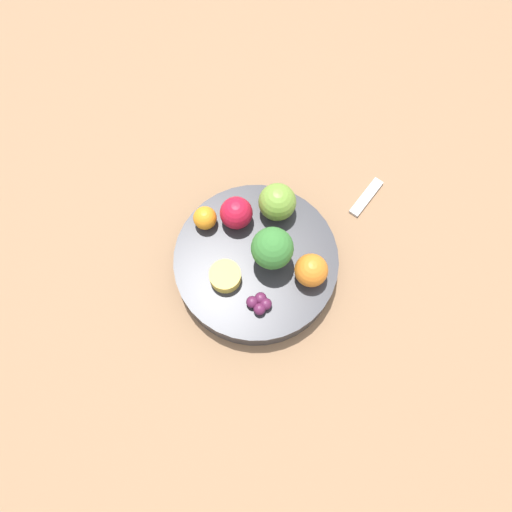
{
  "coord_description": "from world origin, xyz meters",
  "views": [
    {
      "loc": [
        -0.25,
        -0.02,
        0.75
      ],
      "look_at": [
        0.0,
        0.0,
        0.07
      ],
      "focal_mm": 35.0,
      "sensor_mm": 36.0,
      "label": 1
    }
  ],
  "objects_px": {
    "apple_red": "(277,202)",
    "orange_back": "(205,218)",
    "grape_cluster": "(260,303)",
    "orange_front": "(311,270)",
    "apple_green": "(236,213)",
    "small_cup": "(225,276)",
    "spoon": "(366,197)",
    "broccoli": "(272,249)",
    "bowl": "(256,263)"
  },
  "relations": [
    {
      "from": "orange_back",
      "to": "spoon",
      "type": "bearing_deg",
      "value": -71.95
    },
    {
      "from": "grape_cluster",
      "to": "bowl",
      "type": "bearing_deg",
      "value": 9.2
    },
    {
      "from": "bowl",
      "to": "apple_red",
      "type": "distance_m",
      "value": 0.1
    },
    {
      "from": "apple_green",
      "to": "grape_cluster",
      "type": "xyz_separation_m",
      "value": [
        -0.13,
        -0.04,
        -0.02
      ]
    },
    {
      "from": "spoon",
      "to": "grape_cluster",
      "type": "bearing_deg",
      "value": 142.0
    },
    {
      "from": "broccoli",
      "to": "apple_red",
      "type": "relative_size",
      "value": 1.36
    },
    {
      "from": "grape_cluster",
      "to": "spoon",
      "type": "distance_m",
      "value": 0.26
    },
    {
      "from": "orange_back",
      "to": "bowl",
      "type": "bearing_deg",
      "value": -122.67
    },
    {
      "from": "orange_back",
      "to": "grape_cluster",
      "type": "xyz_separation_m",
      "value": [
        -0.12,
        -0.09,
        -0.01
      ]
    },
    {
      "from": "bowl",
      "to": "orange_back",
      "type": "distance_m",
      "value": 0.1
    },
    {
      "from": "apple_red",
      "to": "broccoli",
      "type": "bearing_deg",
      "value": 178.16
    },
    {
      "from": "orange_back",
      "to": "grape_cluster",
      "type": "bearing_deg",
      "value": -143.06
    },
    {
      "from": "bowl",
      "to": "spoon",
      "type": "bearing_deg",
      "value": -52.01
    },
    {
      "from": "bowl",
      "to": "spoon",
      "type": "relative_size",
      "value": 3.34
    },
    {
      "from": "apple_red",
      "to": "grape_cluster",
      "type": "height_order",
      "value": "apple_red"
    },
    {
      "from": "broccoli",
      "to": "bowl",
      "type": "bearing_deg",
      "value": 89.39
    },
    {
      "from": "broccoli",
      "to": "spoon",
      "type": "height_order",
      "value": "broccoli"
    },
    {
      "from": "grape_cluster",
      "to": "small_cup",
      "type": "distance_m",
      "value": 0.06
    },
    {
      "from": "bowl",
      "to": "small_cup",
      "type": "height_order",
      "value": "small_cup"
    },
    {
      "from": "spoon",
      "to": "broccoli",
      "type": "bearing_deg",
      "value": 132.09
    },
    {
      "from": "orange_back",
      "to": "small_cup",
      "type": "bearing_deg",
      "value": -155.95
    },
    {
      "from": "orange_front",
      "to": "bowl",
      "type": "bearing_deg",
      "value": 75.6
    },
    {
      "from": "orange_front",
      "to": "apple_green",
      "type": "bearing_deg",
      "value": 54.76
    },
    {
      "from": "apple_red",
      "to": "small_cup",
      "type": "distance_m",
      "value": 0.13
    },
    {
      "from": "broccoli",
      "to": "apple_green",
      "type": "distance_m",
      "value": 0.08
    },
    {
      "from": "broccoli",
      "to": "spoon",
      "type": "relative_size",
      "value": 1.05
    },
    {
      "from": "apple_green",
      "to": "spoon",
      "type": "distance_m",
      "value": 0.22
    },
    {
      "from": "grape_cluster",
      "to": "small_cup",
      "type": "relative_size",
      "value": 0.73
    },
    {
      "from": "apple_green",
      "to": "orange_back",
      "type": "bearing_deg",
      "value": 100.63
    },
    {
      "from": "orange_front",
      "to": "small_cup",
      "type": "relative_size",
      "value": 1.05
    },
    {
      "from": "apple_green",
      "to": "small_cup",
      "type": "distance_m",
      "value": 0.1
    },
    {
      "from": "apple_red",
      "to": "orange_front",
      "type": "bearing_deg",
      "value": -151.58
    },
    {
      "from": "broccoli",
      "to": "small_cup",
      "type": "distance_m",
      "value": 0.08
    },
    {
      "from": "grape_cluster",
      "to": "small_cup",
      "type": "bearing_deg",
      "value": 56.02
    },
    {
      "from": "grape_cluster",
      "to": "spoon",
      "type": "bearing_deg",
      "value": -38.0
    },
    {
      "from": "broccoli",
      "to": "grape_cluster",
      "type": "xyz_separation_m",
      "value": [
        -0.07,
        0.01,
        -0.04
      ]
    },
    {
      "from": "apple_red",
      "to": "orange_back",
      "type": "relative_size",
      "value": 1.6
    },
    {
      "from": "orange_front",
      "to": "small_cup",
      "type": "xyz_separation_m",
      "value": [
        -0.01,
        0.12,
        -0.01
      ]
    },
    {
      "from": "orange_back",
      "to": "small_cup",
      "type": "relative_size",
      "value": 0.77
    },
    {
      "from": "orange_back",
      "to": "spoon",
      "type": "distance_m",
      "value": 0.27
    },
    {
      "from": "bowl",
      "to": "spoon",
      "type": "xyz_separation_m",
      "value": [
        0.13,
        -0.17,
        -0.02
      ]
    },
    {
      "from": "apple_red",
      "to": "orange_back",
      "type": "bearing_deg",
      "value": 105.51
    },
    {
      "from": "broccoli",
      "to": "apple_red",
      "type": "height_order",
      "value": "broccoli"
    },
    {
      "from": "bowl",
      "to": "orange_front",
      "type": "relative_size",
      "value": 5.09
    },
    {
      "from": "grape_cluster",
      "to": "small_cup",
      "type": "height_order",
      "value": "small_cup"
    },
    {
      "from": "orange_back",
      "to": "orange_front",
      "type": "bearing_deg",
      "value": -114.18
    },
    {
      "from": "broccoli",
      "to": "orange_back",
      "type": "xyz_separation_m",
      "value": [
        0.05,
        0.1,
        -0.03
      ]
    },
    {
      "from": "orange_front",
      "to": "orange_back",
      "type": "distance_m",
      "value": 0.17
    },
    {
      "from": "apple_green",
      "to": "orange_back",
      "type": "relative_size",
      "value": 1.39
    },
    {
      "from": "broccoli",
      "to": "apple_green",
      "type": "relative_size",
      "value": 1.57
    }
  ]
}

